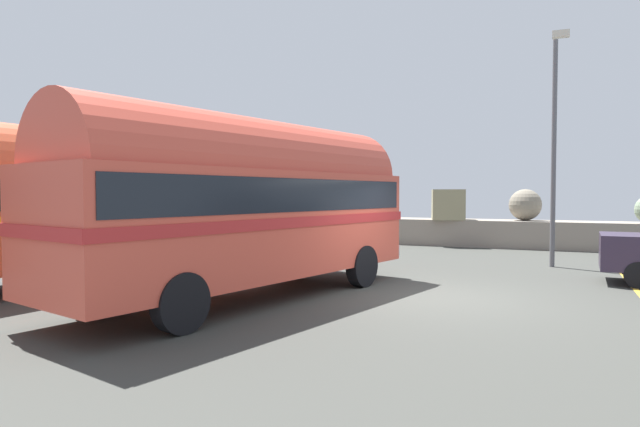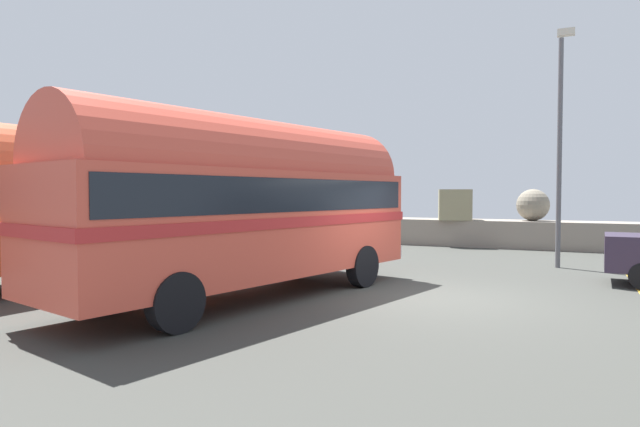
# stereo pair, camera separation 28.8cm
# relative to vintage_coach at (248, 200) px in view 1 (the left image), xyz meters

# --- Properties ---
(ground) EXTENTS (32.00, 26.00, 0.02)m
(ground) POSITION_rel_vintage_coach_xyz_m (3.39, 1.66, -2.04)
(ground) COLOR #3B3C38
(breakwater) EXTENTS (31.36, 2.38, 2.36)m
(breakwater) POSITION_rel_vintage_coach_xyz_m (3.44, 13.45, -1.33)
(breakwater) COLOR gray
(breakwater) RESTS_ON ground
(vintage_coach) EXTENTS (4.33, 8.91, 3.70)m
(vintage_coach) POSITION_rel_vintage_coach_xyz_m (0.00, 0.00, 0.00)
(vintage_coach) COLOR black
(vintage_coach) RESTS_ON ground
(second_coach) EXTENTS (3.68, 8.85, 3.70)m
(second_coach) POSITION_rel_vintage_coach_xyz_m (-5.13, -0.39, 0.00)
(second_coach) COLOR black
(second_coach) RESTS_ON ground
(lamp_post) EXTENTS (0.44, 1.09, 6.66)m
(lamp_post) POSITION_rel_vintage_coach_xyz_m (5.73, 7.60, 1.69)
(lamp_post) COLOR #5B5B60
(lamp_post) RESTS_ON ground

